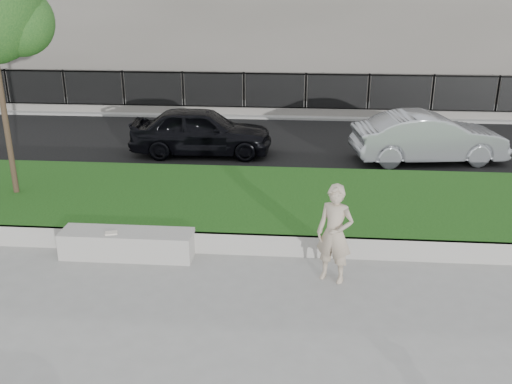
# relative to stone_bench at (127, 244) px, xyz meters

# --- Properties ---
(ground) EXTENTS (90.00, 90.00, 0.00)m
(ground) POSITION_rel_stone_bench_xyz_m (1.54, -0.80, -0.24)
(ground) COLOR gray
(ground) RESTS_ON ground
(grass_bank) EXTENTS (34.00, 4.00, 0.40)m
(grass_bank) POSITION_rel_stone_bench_xyz_m (1.54, 2.20, -0.04)
(grass_bank) COLOR black
(grass_bank) RESTS_ON ground
(grass_kerb) EXTENTS (34.00, 0.08, 0.40)m
(grass_kerb) POSITION_rel_stone_bench_xyz_m (1.54, 0.24, -0.04)
(grass_kerb) COLOR #ADAAA2
(grass_kerb) RESTS_ON ground
(street) EXTENTS (34.00, 7.00, 0.04)m
(street) POSITION_rel_stone_bench_xyz_m (1.54, 7.70, -0.22)
(street) COLOR black
(street) RESTS_ON ground
(far_pavement) EXTENTS (34.00, 3.00, 0.12)m
(far_pavement) POSITION_rel_stone_bench_xyz_m (1.54, 12.20, -0.18)
(far_pavement) COLOR gray
(far_pavement) RESTS_ON ground
(iron_fence) EXTENTS (32.00, 0.30, 1.50)m
(iron_fence) POSITION_rel_stone_bench_xyz_m (1.54, 11.20, 0.30)
(iron_fence) COLOR slate
(iron_fence) RESTS_ON far_pavement
(stone_bench) EXTENTS (2.36, 0.59, 0.48)m
(stone_bench) POSITION_rel_stone_bench_xyz_m (0.00, 0.00, 0.00)
(stone_bench) COLOR #ADAAA2
(stone_bench) RESTS_ON ground
(man) EXTENTS (0.71, 0.60, 1.66)m
(man) POSITION_rel_stone_bench_xyz_m (3.63, -0.55, 0.59)
(man) COLOR #BDAB91
(man) RESTS_ON ground
(book) EXTENTS (0.24, 0.20, 0.02)m
(book) POSITION_rel_stone_bench_xyz_m (-0.24, -0.11, 0.25)
(book) COLOR white
(book) RESTS_ON stone_bench
(car_dark) EXTENTS (3.98, 1.73, 1.34)m
(car_dark) POSITION_rel_stone_bench_xyz_m (0.25, 6.33, 0.47)
(car_dark) COLOR black
(car_dark) RESTS_ON street
(car_silver) EXTENTS (4.19, 2.00, 1.33)m
(car_silver) POSITION_rel_stone_bench_xyz_m (6.45, 6.17, 0.46)
(car_silver) COLOR #9DA1A6
(car_silver) RESTS_ON street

